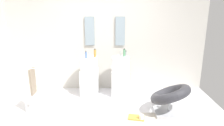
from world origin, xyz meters
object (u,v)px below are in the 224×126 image
soap_bottle_amber (96,53)px  soap_bottle_blue (87,55)px  pedestal_sink_right (121,76)px  soap_bottle_green (125,53)px  lounge_chair (171,97)px  coffee_mug (142,118)px  towel_rack (32,82)px  magazine_ochre (137,118)px  pedestal_sink_left (90,76)px  soap_bottle_grey (127,54)px

soap_bottle_amber → soap_bottle_blue: (-0.19, -0.11, -0.01)m
pedestal_sink_right → soap_bottle_green: bearing=29.9°
soap_bottle_blue → lounge_chair: bearing=-24.9°
coffee_mug → lounge_chair: bearing=25.3°
towel_rack → magazine_ochre: towel_rack is taller
coffee_mug → magazine_ochre: bearing=143.9°
lounge_chair → coffee_mug: bearing=-154.7°
pedestal_sink_right → lounge_chair: size_ratio=0.92×
pedestal_sink_left → pedestal_sink_right: size_ratio=1.00×
lounge_chair → coffee_mug: 0.69m
lounge_chair → soap_bottle_blue: bearing=155.1°
soap_bottle_amber → magazine_ochre: bearing=-52.7°
towel_rack → soap_bottle_amber: size_ratio=5.12×
soap_bottle_green → soap_bottle_blue: bearing=-169.0°
pedestal_sink_left → coffee_mug: 1.62m
pedestal_sink_right → towel_rack: pedestal_sink_right is taller
pedestal_sink_right → lounge_chair: (0.91, -0.89, -0.11)m
pedestal_sink_left → coffee_mug: (1.06, -1.16, -0.40)m
towel_rack → soap_bottle_grey: size_ratio=7.07×
coffee_mug → soap_bottle_green: 1.55m
soap_bottle_grey → pedestal_sink_right: bearing=-156.3°
magazine_ochre → soap_bottle_grey: (-0.13, 1.15, 0.95)m
pedestal_sink_left → lounge_chair: (1.63, -0.89, -0.11)m
magazine_ochre → soap_bottle_green: bearing=109.2°
soap_bottle_blue → magazine_ochre: bearing=-43.9°
pedestal_sink_right → soap_bottle_amber: bearing=180.0°
soap_bottle_blue → soap_bottle_green: bearing=11.0°
towel_rack → soap_bottle_green: size_ratio=5.23×
towel_rack → coffee_mug: size_ratio=9.42×
magazine_ochre → towel_rack: bearing=-175.9°
pedestal_sink_left → soap_bottle_amber: 0.56m
coffee_mug → pedestal_sink_right: bearing=106.7°
magazine_ochre → coffee_mug: (0.09, -0.06, 0.04)m
pedestal_sink_left → towel_rack: size_ratio=1.06×
towel_rack → soap_bottle_blue: (0.95, 0.75, 0.35)m
pedestal_sink_left → towel_rack: (-0.99, -0.87, 0.17)m
towel_rack → soap_bottle_amber: (1.13, 0.87, 0.37)m
pedestal_sink_right → magazine_ochre: size_ratio=3.47×
coffee_mug → towel_rack: bearing=172.0°
towel_rack → soap_bottle_amber: soap_bottle_amber is taller
lounge_chair → towel_rack: size_ratio=1.15×
pedestal_sink_left → soap_bottle_amber: bearing=0.1°
magazine_ochre → soap_bottle_grey: 1.49m
towel_rack → magazine_ochre: (1.97, -0.22, -0.61)m
coffee_mug → soap_bottle_blue: 1.78m
soap_bottle_green → lounge_chair: bearing=-48.6°
soap_bottle_amber → lounge_chair: bearing=-30.9°
soap_bottle_blue → towel_rack: bearing=-141.5°
pedestal_sink_right → coffee_mug: pedestal_sink_right is taller
pedestal_sink_right → soap_bottle_grey: bearing=23.7°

